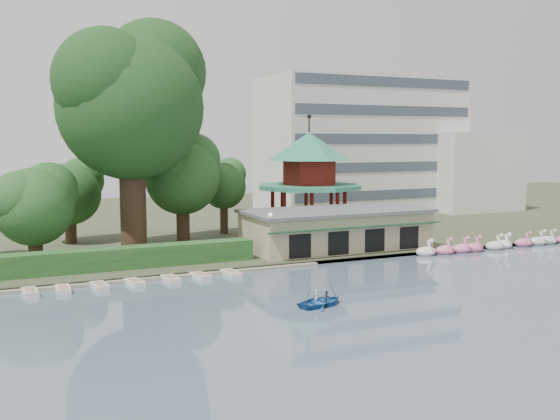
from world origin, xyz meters
TOP-DOWN VIEW (x-y plane):
  - ground_plane at (0.00, 0.00)m, footprint 220.00×220.00m
  - shore at (0.00, 52.00)m, footprint 220.00×70.00m
  - embankment at (0.00, 17.30)m, footprint 220.00×0.60m
  - dock at (-12.00, 17.20)m, footprint 34.00×1.60m
  - boathouse at (10.00, 21.97)m, footprint 18.60×9.39m
  - pavilion at (12.00, 32.00)m, footprint 12.40×12.40m
  - office_building at (32.67, 49.00)m, footprint 38.00×18.00m
  - hedge at (-15.00, 20.50)m, footprint 30.00×2.00m
  - lamp_post at (1.50, 19.00)m, footprint 0.36×0.36m
  - big_tree at (-8.81, 28.22)m, footprint 15.18×14.14m
  - small_trees at (-11.86, 31.27)m, footprint 38.77×16.83m
  - swan_boats at (26.37, 16.55)m, footprint 20.75×2.13m
  - moored_rowboats at (-15.23, 15.75)m, footprint 24.62×2.69m
  - rowboat_with_passengers at (-1.09, 4.34)m, footprint 5.74×4.75m

SIDE VIEW (x-z plane):
  - ground_plane at x=0.00m, z-range 0.00..0.00m
  - dock at x=-12.00m, z-range 0.00..0.24m
  - embankment at x=0.00m, z-range 0.00..0.30m
  - moored_rowboats at x=-15.23m, z-range 0.00..0.36m
  - shore at x=0.00m, z-range 0.00..0.40m
  - swan_boats at x=26.37m, z-range -0.56..1.35m
  - rowboat_with_passengers at x=-1.09m, z-range -0.49..1.52m
  - hedge at x=-15.00m, z-range 0.40..2.20m
  - boathouse at x=10.00m, z-range 0.42..4.32m
  - lamp_post at x=1.50m, z-range 1.20..5.48m
  - small_trees at x=-11.86m, z-range 0.71..12.29m
  - pavilion at x=12.00m, z-range 0.73..14.23m
  - office_building at x=32.67m, z-range -0.27..19.73m
  - big_tree at x=-8.81m, z-range 4.12..26.76m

